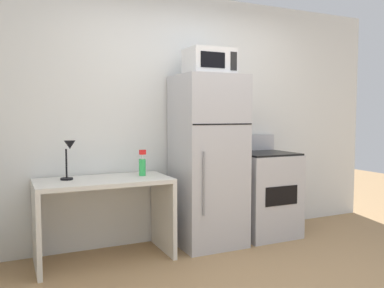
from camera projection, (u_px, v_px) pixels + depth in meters
The scene contains 7 objects.
wall_back_white at pixel (185, 118), 4.34m from camera, with size 5.00×0.10×2.60m, color silver.
desk at pixel (104, 203), 3.64m from camera, with size 1.20×0.61×0.75m.
desk_lamp at pixel (69, 153), 3.55m from camera, with size 0.14×0.12×0.35m.
spray_bottle at pixel (142, 165), 3.81m from camera, with size 0.06×0.06×0.25m.
refrigerator at pixel (208, 161), 4.07m from camera, with size 0.65×0.64×1.73m.
microwave at pixel (209, 62), 3.98m from camera, with size 0.46×0.35×0.26m.
oven_range at pixel (264, 193), 4.40m from camera, with size 0.63×0.61×1.10m.
Camera 1 is at (-1.77, -2.27, 1.33)m, focal length 37.32 mm.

